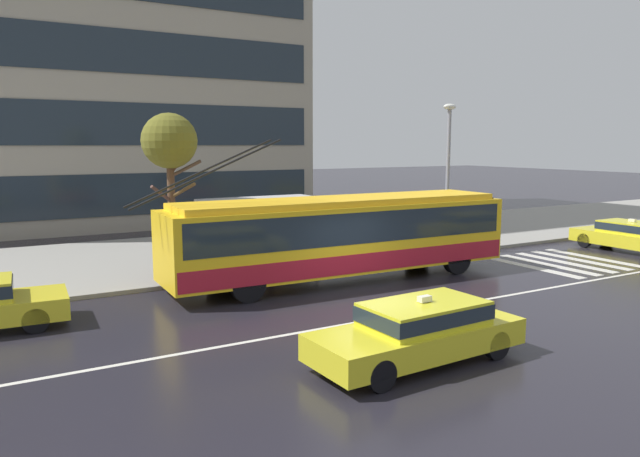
{
  "coord_description": "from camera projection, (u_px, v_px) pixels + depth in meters",
  "views": [
    {
      "loc": [
        -9.64,
        -13.39,
        4.52
      ],
      "look_at": [
        0.15,
        3.65,
        1.7
      ],
      "focal_mm": 33.22,
      "sensor_mm": 36.0,
      "label": 1
    }
  ],
  "objects": [
    {
      "name": "crosswalk_stripe_edge_near",
      "position": [
        531.0,
        267.0,
        21.87
      ],
      "size": [
        0.44,
        4.4,
        0.01
      ],
      "primitive_type": "cube",
      "color": "beige",
      "rests_on": "ground_plane"
    },
    {
      "name": "crosswalk_stripe_inner_a",
      "position": [
        548.0,
        265.0,
        22.31
      ],
      "size": [
        0.44,
        4.4,
        0.01
      ],
      "primitive_type": "cube",
      "color": "beige",
      "rests_on": "ground_plane"
    },
    {
      "name": "crosswalk_stripe_center",
      "position": [
        564.0,
        262.0,
        22.76
      ],
      "size": [
        0.44,
        4.4,
        0.01
      ],
      "primitive_type": "cube",
      "color": "beige",
      "rests_on": "ground_plane"
    },
    {
      "name": "ground_plane",
      "position": [
        379.0,
        303.0,
        16.89
      ],
      "size": [
        160.0,
        160.0,
        0.0
      ],
      "primitive_type": "plane",
      "color": "black"
    },
    {
      "name": "trolleybus",
      "position": [
        342.0,
        235.0,
        19.59
      ],
      "size": [
        12.85,
        2.78,
        4.67
      ],
      "color": "yellow",
      "rests_on": "ground_plane"
    },
    {
      "name": "sidewalk_slab",
      "position": [
        247.0,
        249.0,
        25.14
      ],
      "size": [
        80.0,
        10.0,
        0.14
      ],
      "primitive_type": "cube",
      "color": "gray",
      "rests_on": "ground_plane"
    },
    {
      "name": "pedestrian_approaching_curb",
      "position": [
        273.0,
        226.0,
        20.64
      ],
      "size": [
        0.96,
        0.96,
        1.98
      ],
      "color": "navy",
      "rests_on": "sidewalk_slab"
    },
    {
      "name": "bus_shelter",
      "position": [
        257.0,
        214.0,
        21.46
      ],
      "size": [
        4.27,
        1.74,
        2.44
      ],
      "color": "gray",
      "rests_on": "sidewalk_slab"
    },
    {
      "name": "lane_centre_line",
      "position": [
        405.0,
        314.0,
        15.86
      ],
      "size": [
        72.0,
        0.14,
        0.01
      ],
      "primitive_type": "cube",
      "color": "silver",
      "rests_on": "ground_plane"
    },
    {
      "name": "crosswalk_stripe_inner_b",
      "position": [
        579.0,
        260.0,
        23.2
      ],
      "size": [
        0.44,
        4.4,
        0.01
      ],
      "primitive_type": "cube",
      "color": "beige",
      "rests_on": "ground_plane"
    },
    {
      "name": "street_lamp",
      "position": [
        448.0,
        163.0,
        24.17
      ],
      "size": [
        0.6,
        0.32,
        5.98
      ],
      "color": "gray",
      "rests_on": "sidewalk_slab"
    },
    {
      "name": "taxi_cross_traffic",
      "position": [
        629.0,
        235.0,
        25.02
      ],
      "size": [
        1.79,
        4.45,
        1.39
      ],
      "color": "yellow",
      "rests_on": "ground_plane"
    },
    {
      "name": "crosswalk_stripe_edge_far",
      "position": [
        593.0,
        258.0,
        23.64
      ],
      "size": [
        0.44,
        4.4,
        0.01
      ],
      "primitive_type": "cube",
      "color": "beige",
      "rests_on": "ground_plane"
    },
    {
      "name": "street_tree_bare",
      "position": [
        170.0,
        144.0,
        20.21
      ],
      "size": [
        2.01,
        1.9,
        5.43
      ],
      "color": "brown",
      "rests_on": "sidewalk_slab"
    },
    {
      "name": "pedestrian_at_shelter",
      "position": [
        212.0,
        245.0,
        19.84
      ],
      "size": [
        0.51,
        0.51,
        1.7
      ],
      "color": "#2E254C",
      "rests_on": "sidewalk_slab"
    },
    {
      "name": "taxi_oncoming_near",
      "position": [
        420.0,
        329.0,
        12.29
      ],
      "size": [
        4.76,
        1.93,
        1.39
      ],
      "color": "yellow",
      "rests_on": "ground_plane"
    }
  ]
}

